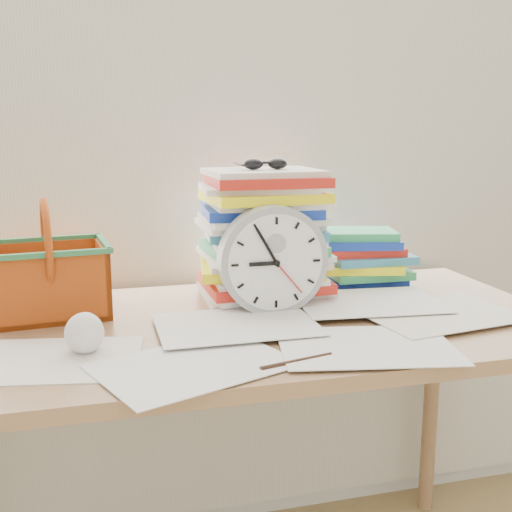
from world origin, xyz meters
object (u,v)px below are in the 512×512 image
object	(u,v)px
clock	(273,260)
book_stack	(363,257)
basket	(47,259)
desk	(246,353)
paper_stack	(263,235)

from	to	relation	value
clock	book_stack	xyz separation A→B (m)	(0.31, 0.20, -0.05)
clock	basket	size ratio (longest dim) A/B	0.95
clock	basket	xyz separation A→B (m)	(-0.48, 0.12, 0.01)
desk	clock	world-z (taller)	clock
clock	book_stack	size ratio (longest dim) A/B	0.99
desk	paper_stack	world-z (taller)	paper_stack
paper_stack	clock	size ratio (longest dim) A/B	1.29
paper_stack	basket	size ratio (longest dim) A/B	1.23
desk	clock	size ratio (longest dim) A/B	5.70
desk	book_stack	world-z (taller)	book_stack
paper_stack	clock	distance (m)	0.14
paper_stack	basket	bearing A→B (deg)	-177.89
clock	basket	bearing A→B (deg)	166.42
desk	paper_stack	distance (m)	0.30
book_stack	basket	size ratio (longest dim) A/B	0.96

